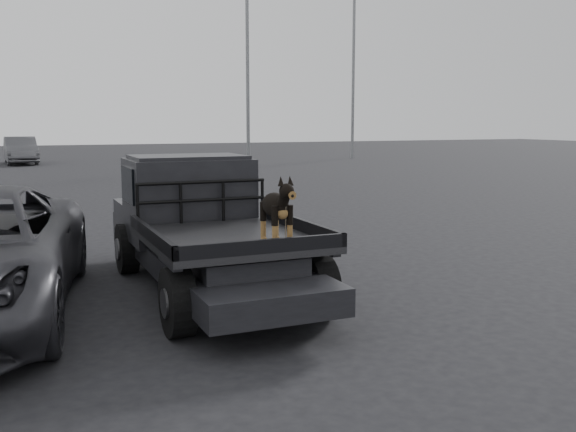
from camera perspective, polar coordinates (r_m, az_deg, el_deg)
name	(u,v)px	position (r m, az deg, el deg)	size (l,w,h in m)	color
ground	(280,312)	(7.85, -0.71, -8.55)	(120.00, 120.00, 0.00)	black
flatbed_ute	(208,258)	(8.78, -7.17, -3.68)	(2.00, 5.40, 0.92)	black
ute_cab	(188,185)	(9.55, -8.87, 2.72)	(1.72, 1.30, 0.88)	black
headache_rack	(202,202)	(8.85, -7.62, 1.23)	(1.80, 0.08, 0.55)	black
dog	(276,211)	(7.25, -1.06, 0.49)	(0.32, 0.60, 0.74)	black
distant_car_a	(21,150)	(38.03, -22.67, 5.41)	(1.56, 4.47, 1.47)	#4B4B4F
floodlight_mid	(247,19)	(33.64, -3.65, 17.04)	(1.08, 0.28, 13.52)	slate
floodlight_far	(354,33)	(41.04, 5.88, 15.90)	(1.08, 0.28, 14.17)	slate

